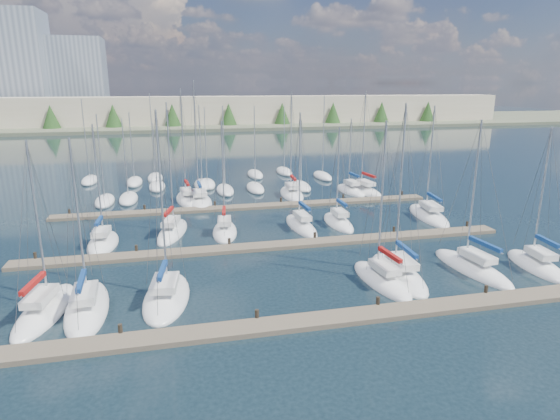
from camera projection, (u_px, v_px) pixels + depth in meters
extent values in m
plane|color=#182830|center=(223.00, 166.00, 83.38)|extent=(400.00, 400.00, 0.00)
cube|color=#6B5E4C|center=(323.00, 320.00, 28.78)|extent=(44.00, 1.80, 0.35)
cylinder|color=#2D261C|center=(121.00, 333.00, 27.00)|extent=(0.26, 0.26, 1.10)
cylinder|color=#2D261C|center=(257.00, 318.00, 28.73)|extent=(0.26, 0.26, 1.10)
cylinder|color=#2D261C|center=(378.00, 305.00, 30.45)|extent=(0.26, 0.26, 1.10)
cylinder|color=#2D261C|center=(486.00, 293.00, 32.17)|extent=(0.26, 0.26, 1.10)
cube|color=#6B5E4C|center=(275.00, 246.00, 41.95)|extent=(44.00, 1.80, 0.35)
cylinder|color=#2D261C|center=(36.00, 259.00, 38.45)|extent=(0.26, 0.26, 1.10)
cylinder|color=#2D261C|center=(137.00, 251.00, 40.17)|extent=(0.26, 0.26, 1.10)
cylinder|color=#2D261C|center=(229.00, 244.00, 41.90)|extent=(0.26, 0.26, 1.10)
cylinder|color=#2D261C|center=(315.00, 238.00, 43.62)|extent=(0.26, 0.26, 1.10)
cylinder|color=#2D261C|center=(394.00, 232.00, 45.34)|extent=(0.26, 0.26, 1.10)
cylinder|color=#2D261C|center=(467.00, 226.00, 47.07)|extent=(0.26, 0.26, 1.10)
cube|color=#6B5E4C|center=(250.00, 207.00, 55.12)|extent=(44.00, 1.80, 0.35)
cylinder|color=#2D261C|center=(70.00, 214.00, 51.62)|extent=(0.26, 0.26, 1.10)
cylinder|color=#2D261C|center=(145.00, 210.00, 53.34)|extent=(0.26, 0.26, 1.10)
cylinder|color=#2D261C|center=(215.00, 206.00, 55.07)|extent=(0.26, 0.26, 1.10)
cylinder|color=#2D261C|center=(281.00, 202.00, 56.79)|extent=(0.26, 0.26, 1.10)
cylinder|color=#2D261C|center=(343.00, 198.00, 58.51)|extent=(0.26, 0.26, 1.10)
cylinder|color=#2D261C|center=(402.00, 195.00, 60.24)|extent=(0.26, 0.26, 1.10)
ellipsoid|color=white|center=(471.00, 269.00, 36.90)|extent=(3.19, 8.82, 1.60)
cube|color=black|center=(471.00, 269.00, 36.90)|extent=(1.63, 4.24, 0.12)
cube|color=silver|center=(477.00, 256.00, 36.16)|extent=(1.60, 3.13, 0.50)
cylinder|color=#9EA0A5|center=(474.00, 189.00, 35.87)|extent=(0.14, 0.14, 10.55)
cylinder|color=#9EA0A5|center=(485.00, 246.00, 35.25)|extent=(0.43, 3.62, 0.10)
cube|color=navy|center=(485.00, 244.00, 35.22)|extent=(0.60, 3.35, 0.30)
ellipsoid|color=white|center=(187.00, 200.00, 58.53)|extent=(3.18, 8.18, 1.60)
cube|color=black|center=(187.00, 200.00, 58.53)|extent=(1.62, 3.94, 0.12)
cube|color=silver|center=(187.00, 191.00, 57.83)|extent=(1.59, 2.91, 0.50)
cylinder|color=#9EA0A5|center=(183.00, 141.00, 57.19)|extent=(0.14, 0.14, 12.56)
cylinder|color=#9EA0A5|center=(187.00, 184.00, 56.97)|extent=(0.43, 3.35, 0.10)
cube|color=maroon|center=(187.00, 183.00, 56.93)|extent=(0.60, 3.10, 0.30)
ellipsoid|color=white|center=(536.00, 267.00, 37.38)|extent=(3.25, 7.17, 1.60)
cube|color=silver|center=(541.00, 253.00, 36.71)|extent=(1.62, 2.57, 0.50)
cylinder|color=#9EA0A5|center=(542.00, 192.00, 36.33)|extent=(0.14, 0.14, 10.00)
cylinder|color=#9EA0A5|center=(547.00, 243.00, 35.90)|extent=(0.46, 2.90, 0.10)
cube|color=navy|center=(548.00, 241.00, 35.87)|extent=(0.63, 2.69, 0.30)
ellipsoid|color=white|center=(199.00, 202.00, 57.70)|extent=(3.28, 8.35, 1.60)
cube|color=silver|center=(199.00, 193.00, 56.98)|extent=(1.75, 2.94, 0.50)
cylinder|color=#9EA0A5|center=(196.00, 138.00, 56.28)|extent=(0.14, 0.14, 13.48)
cylinder|color=#9EA0A5|center=(199.00, 185.00, 56.09)|extent=(0.22, 3.47, 0.10)
cube|color=navy|center=(199.00, 184.00, 56.05)|extent=(0.41, 3.20, 0.30)
ellipsoid|color=white|center=(173.00, 233.00, 45.85)|extent=(4.13, 8.41, 1.60)
cube|color=silver|center=(171.00, 221.00, 45.12)|extent=(1.89, 3.05, 0.50)
cylinder|color=#9EA0A5|center=(170.00, 163.00, 44.69)|extent=(0.14, 0.14, 11.48)
cylinder|color=#9EA0A5|center=(169.00, 213.00, 44.22)|extent=(0.90, 3.33, 0.10)
cube|color=maroon|center=(168.00, 211.00, 44.18)|extent=(1.03, 3.11, 0.30)
ellipsoid|color=white|center=(292.00, 195.00, 61.60)|extent=(3.34, 8.43, 1.60)
cube|color=maroon|center=(292.00, 195.00, 61.60)|extent=(1.71, 4.05, 0.12)
cube|color=silver|center=(292.00, 186.00, 60.86)|extent=(1.72, 2.99, 0.50)
cylinder|color=#9EA0A5|center=(291.00, 140.00, 60.36)|extent=(0.14, 0.14, 12.12)
cylinder|color=#9EA0A5|center=(293.00, 179.00, 59.96)|extent=(0.35, 3.46, 0.10)
cube|color=maroon|center=(293.00, 178.00, 59.93)|extent=(0.53, 3.20, 0.30)
ellipsoid|color=white|center=(350.00, 191.00, 63.46)|extent=(2.96, 7.20, 1.60)
cube|color=silver|center=(352.00, 183.00, 62.79)|extent=(1.53, 2.56, 0.50)
cylinder|color=#9EA0A5|center=(350.00, 151.00, 62.57)|extent=(0.14, 0.14, 8.67)
cylinder|color=#9EA0A5|center=(354.00, 176.00, 61.99)|extent=(0.30, 2.96, 0.10)
cube|color=navy|center=(354.00, 175.00, 61.96)|extent=(0.49, 2.74, 0.30)
ellipsoid|color=white|center=(338.00, 224.00, 48.90)|extent=(2.26, 6.87, 1.60)
cube|color=black|center=(338.00, 224.00, 48.90)|extent=(1.17, 3.30, 0.12)
cube|color=silver|center=(340.00, 212.00, 48.23)|extent=(1.24, 2.40, 0.50)
cylinder|color=#9EA0A5|center=(338.00, 171.00, 47.97)|extent=(0.14, 0.14, 8.90)
cylinder|color=#9EA0A5|center=(342.00, 204.00, 47.44)|extent=(0.11, 2.88, 0.10)
cube|color=navy|center=(342.00, 203.00, 47.41)|extent=(0.30, 2.65, 0.30)
ellipsoid|color=white|center=(428.00, 216.00, 51.60)|extent=(4.19, 9.52, 1.60)
cube|color=silver|center=(431.00, 206.00, 50.82)|extent=(2.03, 3.42, 0.50)
cylinder|color=#9EA0A5|center=(431.00, 157.00, 50.61)|extent=(0.14, 0.14, 10.87)
cylinder|color=#9EA0A5|center=(434.00, 198.00, 49.83)|extent=(0.68, 3.83, 0.10)
cube|color=navy|center=(434.00, 197.00, 49.80)|extent=(0.83, 3.56, 0.30)
ellipsoid|color=white|center=(301.00, 227.00, 47.76)|extent=(2.53, 8.05, 1.60)
cube|color=silver|center=(302.00, 216.00, 47.05)|extent=(1.32, 2.84, 0.50)
cylinder|color=#9EA0A5|center=(300.00, 165.00, 46.71)|extent=(0.14, 0.14, 10.42)
cylinder|color=#9EA0A5|center=(304.00, 207.00, 46.18)|extent=(0.26, 3.34, 0.10)
cube|color=navy|center=(304.00, 206.00, 46.15)|extent=(0.45, 3.08, 0.30)
ellipsoid|color=white|center=(398.00, 275.00, 35.80)|extent=(3.31, 8.75, 1.60)
cube|color=maroon|center=(398.00, 275.00, 35.80)|extent=(1.70, 4.21, 0.12)
cube|color=silver|center=(402.00, 261.00, 35.05)|extent=(1.71, 3.10, 0.50)
cylinder|color=#9EA0A5|center=(401.00, 184.00, 34.64)|extent=(0.14, 0.14, 11.77)
cylinder|color=#9EA0A5|center=(406.00, 251.00, 34.12)|extent=(0.33, 3.61, 0.10)
cube|color=navy|center=(407.00, 249.00, 34.09)|extent=(0.51, 3.33, 0.30)
ellipsoid|color=white|center=(167.00, 298.00, 31.93)|extent=(3.96, 8.33, 1.60)
cube|color=silver|center=(165.00, 283.00, 31.20)|extent=(1.98, 2.99, 0.50)
cylinder|color=#9EA0A5|center=(161.00, 199.00, 30.75)|extent=(0.14, 0.14, 11.55)
cylinder|color=#9EA0A5|center=(162.00, 272.00, 30.31)|extent=(0.51, 3.36, 0.10)
cube|color=navy|center=(162.00, 270.00, 30.28)|extent=(0.68, 3.11, 0.30)
ellipsoid|color=white|center=(87.00, 309.00, 30.36)|extent=(3.12, 8.67, 1.60)
cube|color=black|center=(87.00, 309.00, 30.36)|extent=(1.60, 4.17, 0.12)
cube|color=silver|center=(84.00, 294.00, 29.63)|extent=(1.62, 3.06, 0.50)
cylinder|color=#9EA0A5|center=(78.00, 217.00, 29.41)|extent=(0.14, 0.14, 9.98)
cylinder|color=#9EA0A5|center=(81.00, 283.00, 28.72)|extent=(0.30, 3.58, 0.10)
cube|color=navy|center=(81.00, 281.00, 28.69)|extent=(0.49, 3.31, 0.30)
ellipsoid|color=white|center=(364.00, 191.00, 63.45)|extent=(3.49, 8.83, 1.60)
cube|color=black|center=(364.00, 191.00, 63.45)|extent=(1.78, 4.25, 0.12)
cube|color=silver|center=(366.00, 183.00, 62.72)|extent=(1.72, 3.15, 0.50)
cylinder|color=#9EA0A5|center=(364.00, 138.00, 62.20)|extent=(0.14, 0.14, 12.19)
cylinder|color=#9EA0A5|center=(369.00, 176.00, 61.82)|extent=(0.52, 3.60, 0.10)
cube|color=maroon|center=(369.00, 175.00, 61.78)|extent=(0.69, 3.33, 0.30)
ellipsoid|color=white|center=(103.00, 244.00, 42.63)|extent=(2.82, 6.81, 1.60)
cube|color=black|center=(103.00, 244.00, 42.63)|extent=(1.46, 3.27, 0.12)
cube|color=silver|center=(101.00, 232.00, 41.97)|extent=(1.50, 2.40, 0.50)
cylinder|color=#9EA0A5|center=(98.00, 179.00, 41.59)|extent=(0.14, 0.14, 9.73)
cylinder|color=#9EA0A5|center=(99.00, 222.00, 41.18)|extent=(0.21, 2.82, 0.10)
cube|color=navy|center=(99.00, 221.00, 41.15)|extent=(0.40, 2.60, 0.30)
ellipsoid|color=white|center=(45.00, 312.00, 29.98)|extent=(3.65, 8.39, 1.60)
cube|color=silver|center=(40.00, 296.00, 29.25)|extent=(1.76, 3.01, 0.50)
cylinder|color=#9EA0A5|center=(37.00, 220.00, 29.04)|extent=(0.14, 0.14, 9.89)
cylinder|color=#9EA0A5|center=(33.00, 285.00, 28.35)|extent=(0.62, 3.39, 0.10)
cube|color=maroon|center=(33.00, 283.00, 28.32)|extent=(0.77, 3.15, 0.30)
ellipsoid|color=white|center=(225.00, 233.00, 45.95)|extent=(3.13, 6.95, 1.60)
cube|color=maroon|center=(225.00, 233.00, 45.95)|extent=(1.60, 3.35, 0.12)
cube|color=silver|center=(224.00, 221.00, 45.29)|extent=(1.56, 2.49, 0.50)
cylinder|color=#9EA0A5|center=(223.00, 172.00, 44.91)|extent=(0.14, 0.14, 9.76)
cylinder|color=#9EA0A5|center=(224.00, 212.00, 44.50)|extent=(0.44, 2.81, 0.10)
cube|color=maroon|center=(224.00, 211.00, 44.47)|extent=(0.61, 2.61, 0.30)
ellipsoid|color=white|center=(381.00, 281.00, 34.62)|extent=(2.92, 7.70, 1.60)
cube|color=maroon|center=(381.00, 281.00, 34.62)|extent=(1.50, 3.70, 0.12)
cube|color=silver|center=(385.00, 267.00, 33.93)|extent=(1.49, 2.73, 0.50)
cylinder|color=#9EA0A5|center=(382.00, 196.00, 33.50)|extent=(0.14, 0.14, 10.67)
cylinder|color=#9EA0A5|center=(390.00, 256.00, 33.10)|extent=(0.34, 3.17, 0.10)
cube|color=maroon|center=(390.00, 255.00, 33.07)|extent=(0.52, 2.93, 0.30)
cylinder|color=#9EA0A5|center=(85.00, 139.00, 67.70)|extent=(0.12, 0.12, 11.20)
ellipsoid|color=white|center=(90.00, 181.00, 69.34)|extent=(2.20, 6.40, 1.40)
cylinder|color=#9EA0A5|center=(206.00, 144.00, 65.40)|extent=(0.12, 0.12, 10.14)
ellipsoid|color=white|center=(207.00, 184.00, 66.90)|extent=(2.20, 6.40, 1.40)
cylinder|color=#9EA0A5|center=(200.00, 143.00, 65.00)|extent=(0.12, 0.12, 10.49)
ellipsoid|color=white|center=(202.00, 185.00, 66.54)|extent=(2.20, 6.40, 1.40)
cylinder|color=#9EA0A5|center=(284.00, 137.00, 74.87)|extent=(0.12, 0.12, 10.06)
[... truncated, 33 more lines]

